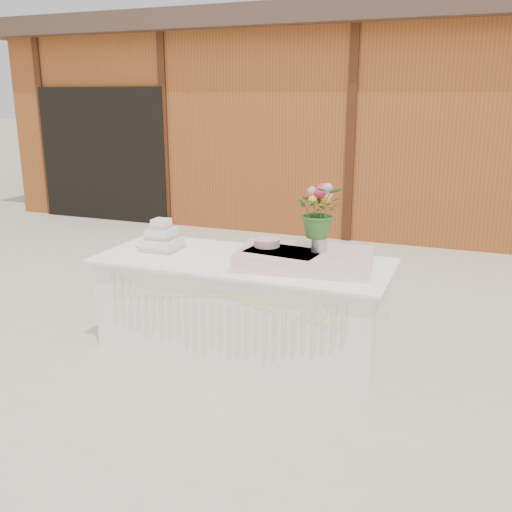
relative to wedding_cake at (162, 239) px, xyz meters
The scene contains 9 objects.
ground 1.15m from the wedding_cake, ahead, with size 80.00×80.00×0.00m, color beige.
barn 6.07m from the wedding_cake, 82.80° to the left, with size 12.60×4.60×3.30m.
cake_table 0.90m from the wedding_cake, ahead, with size 2.40×1.00×0.77m.
wedding_cake is the anchor object (origin of this frame).
pink_cake_stand 0.97m from the wedding_cake, ahead, with size 0.26×0.26×0.19m.
satin_runner 1.30m from the wedding_cake, ahead, with size 1.03×0.60×0.13m, color #FFD0CD.
flower_vase 1.40m from the wedding_cake, ahead, with size 0.12×0.12×0.16m, color #B2B1B6.
bouquet 1.46m from the wedding_cake, ahead, with size 0.36×0.31×0.40m, color #326126.
loose_flowers 0.29m from the wedding_cake, 155.38° to the left, with size 0.12×0.30×0.02m, color pink, non-canonical shape.
Camera 1 is at (1.71, -4.11, 2.04)m, focal length 40.00 mm.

